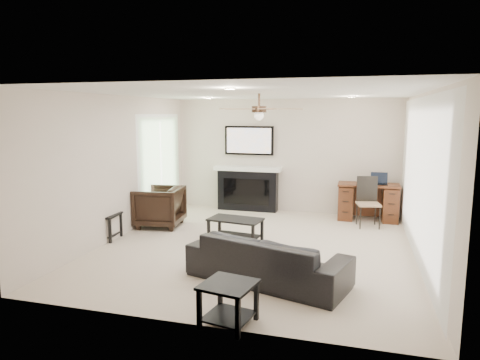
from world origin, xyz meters
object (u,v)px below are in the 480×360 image
(sofa, at_px, (267,259))
(coffee_table, at_px, (235,230))
(armchair, at_px, (159,207))
(desk, at_px, (368,202))
(fireplace_unit, at_px, (248,169))

(sofa, height_order, coffee_table, sofa)
(armchair, height_order, coffee_table, armchair)
(armchair, xyz_separation_m, desk, (3.92, 1.59, -0.01))
(coffee_table, height_order, fireplace_unit, fireplace_unit)
(armchair, xyz_separation_m, coffee_table, (1.70, -0.55, -0.19))
(armchair, relative_size, desk, 0.71)
(armchair, relative_size, fireplace_unit, 0.45)
(coffee_table, xyz_separation_m, fireplace_unit, (-0.40, 2.37, 0.75))
(sofa, height_order, armchair, armchair)
(armchair, xyz_separation_m, fireplace_unit, (1.30, 1.82, 0.56))
(armchair, distance_m, coffee_table, 1.80)
(armchair, distance_m, fireplace_unit, 2.31)
(desk, bearing_deg, fireplace_unit, 175.02)
(sofa, xyz_separation_m, desk, (1.32, 3.74, 0.07))
(sofa, distance_m, desk, 3.97)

